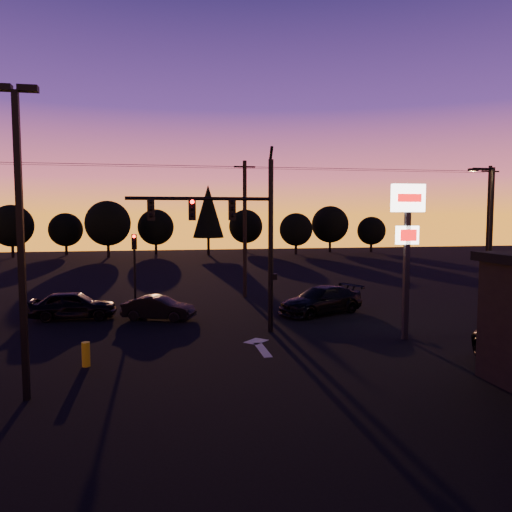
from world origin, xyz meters
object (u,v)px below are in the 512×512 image
(traffic_signal_mast, at_px, (237,227))
(parking_lot_light, at_px, (20,222))
(car_mid, at_px, (159,308))
(bollard, at_px, (86,354))
(car_right, at_px, (321,300))
(streetlight, at_px, (489,234))
(pylon_sign, at_px, (407,228))
(secondary_signal, at_px, (135,259))
(car_left, at_px, (73,305))

(traffic_signal_mast, height_order, parking_lot_light, parking_lot_light)
(traffic_signal_mast, bearing_deg, car_mid, 133.22)
(bollard, distance_m, car_right, 13.73)
(parking_lot_light, bearing_deg, car_mid, 70.31)
(streetlight, xyz_separation_m, car_right, (-8.71, 2.19, -3.67))
(pylon_sign, relative_size, streetlight, 0.85)
(parking_lot_light, bearing_deg, bollard, 67.65)
(secondary_signal, distance_m, car_right, 11.08)
(traffic_signal_mast, bearing_deg, parking_lot_light, -136.63)
(streetlight, bearing_deg, secondary_signal, 162.44)
(bollard, bearing_deg, traffic_signal_mast, 32.53)
(streetlight, xyz_separation_m, car_left, (-21.95, 3.29, -3.67))
(car_left, bearing_deg, car_mid, -100.50)
(traffic_signal_mast, relative_size, car_mid, 2.29)
(bollard, bearing_deg, secondary_signal, 83.83)
(traffic_signal_mast, relative_size, pylon_sign, 1.26)
(bollard, relative_size, car_mid, 0.24)
(pylon_sign, xyz_separation_m, car_left, (-15.04, 7.30, -4.17))
(streetlight, height_order, car_right, streetlight)
(secondary_signal, height_order, streetlight, streetlight)
(parking_lot_light, distance_m, streetlight, 23.05)
(pylon_sign, bearing_deg, streetlight, 30.08)
(pylon_sign, bearing_deg, parking_lot_light, -162.77)
(parking_lot_light, xyz_separation_m, streetlight, (21.41, 8.50, -0.85))
(secondary_signal, xyz_separation_m, pylon_sign, (12.00, -9.99, 2.05))
(parking_lot_light, xyz_separation_m, bollard, (1.27, 3.08, -4.82))
(pylon_sign, xyz_separation_m, streetlight, (6.91, 4.00, -0.49))
(secondary_signal, relative_size, car_left, 0.99)
(pylon_sign, height_order, bollard, pylon_sign)
(car_right, bearing_deg, secondary_signal, -135.06)
(pylon_sign, relative_size, bollard, 7.64)
(traffic_signal_mast, xyz_separation_m, car_mid, (-3.55, 3.78, -4.32))
(pylon_sign, distance_m, car_left, 17.23)
(car_left, distance_m, car_mid, 4.52)
(car_right, bearing_deg, traffic_signal_mast, -79.71)
(traffic_signal_mast, bearing_deg, pylon_sign, -19.36)
(car_left, bearing_deg, secondary_signal, -45.91)
(pylon_sign, bearing_deg, bollard, -173.89)
(secondary_signal, height_order, car_mid, secondary_signal)
(bollard, height_order, car_right, car_right)
(traffic_signal_mast, bearing_deg, car_right, 34.93)
(secondary_signal, distance_m, car_left, 4.58)
(secondary_signal, xyz_separation_m, parking_lot_light, (-2.50, -14.49, 2.41))
(bollard, bearing_deg, parking_lot_light, -112.35)
(bollard, xyz_separation_m, car_right, (11.43, 7.61, 0.31))
(secondary_signal, bearing_deg, car_left, -138.53)
(bollard, bearing_deg, pylon_sign, 6.11)
(traffic_signal_mast, xyz_separation_m, car_left, (-7.95, 4.80, -4.19))
(parking_lot_light, bearing_deg, streetlight, 21.65)
(traffic_signal_mast, distance_m, bollard, 8.55)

